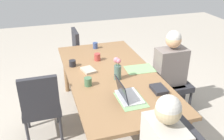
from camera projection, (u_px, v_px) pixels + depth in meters
ground_plane at (112, 122)px, 3.43m from camera, size 10.00×10.00×0.00m
dining_table at (112, 78)px, 3.13m from camera, size 2.16×1.07×0.74m
chair_far_left_near at (170, 77)px, 3.54m from camera, size 0.44×0.44×0.90m
person_far_left_near at (169, 78)px, 3.45m from camera, size 0.36×0.40×1.19m
chair_head_left_left_far at (83, 52)px, 4.34m from camera, size 0.44×0.44×0.90m
chair_near_right_near at (41, 104)px, 2.93m from camera, size 0.44×0.44×0.90m
flower_vase at (118, 69)px, 2.92m from camera, size 0.09×0.09×0.28m
placemat_far_left_near at (140, 69)px, 3.22m from camera, size 0.28×0.37×0.00m
placemat_head_right_left_mid at (131, 100)px, 2.58m from camera, size 0.36×0.27×0.00m
laptop_head_right_left_mid at (127, 95)px, 2.59m from camera, size 0.32×0.22×0.21m
coffee_mug_near_left at (97, 57)px, 3.44m from camera, size 0.08×0.08×0.10m
coffee_mug_near_right at (88, 82)px, 2.82m from camera, size 0.08×0.08×0.10m
coffee_mug_centre_left at (95, 46)px, 3.84m from camera, size 0.07×0.07×0.09m
coffee_mug_centre_right at (72, 63)px, 3.28m from camera, size 0.09×0.09×0.08m
book_red_cover at (88, 70)px, 3.16m from camera, size 0.23×0.18×0.03m
book_blue_cover at (159, 89)px, 2.73m from camera, size 0.20×0.14×0.04m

